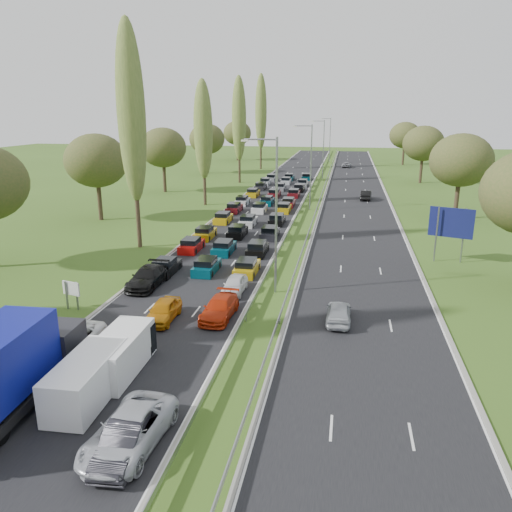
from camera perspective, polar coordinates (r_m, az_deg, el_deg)
The scene contains 25 objects.
ground at distance 75.22m, azimuth 6.26°, elevation 5.59°, with size 260.00×260.00×0.00m, color #37531A.
near_carriageway at distance 78.41m, azimuth 1.45°, elevation 6.11°, with size 10.50×215.00×0.04m, color black.
far_carriageway at distance 77.52m, azimuth 11.40°, elevation 5.68°, with size 10.50×215.00×0.04m, color black.
central_reservation at distance 77.58m, azimuth 6.41°, elevation 6.32°, with size 2.36×215.00×0.32m.
lamp_columns at distance 72.37m, azimuth 6.28°, elevation 9.97°, with size 0.18×140.18×12.00m.
poplar_row at distance 65.46m, azimuth -8.82°, elevation 14.83°, with size 2.80×127.80×22.44m.
woodland_left at distance 64.95m, azimuth -19.19°, elevation 9.97°, with size 8.00×166.00×11.10m.
woodland_right at distance 62.42m, azimuth 23.90°, elevation 9.27°, with size 8.00×153.00×11.10m.
traffic_queue_fill at distance 73.56m, azimuth 0.86°, elevation 5.79°, with size 9.10×68.51×0.80m.
near_car_2 at distance 31.77m, azimuth -20.20°, elevation -9.11°, with size 2.35×5.09×1.41m, color white.
near_car_3 at distance 41.52m, azimuth -12.27°, elevation -2.36°, with size 2.20×5.42×1.57m, color black.
near_car_7 at distance 28.58m, azimuth -15.97°, elevation -11.52°, with size 2.13×5.23×1.52m, color #054053.
near_car_8 at distance 34.71m, azimuth -10.56°, elevation -6.15°, with size 1.68×4.18×1.42m, color #BB730C.
near_car_9 at distance 22.58m, azimuth -14.82°, elevation -19.71°, with size 1.50×4.31×1.42m, color black.
near_car_10 at distance 22.98m, azimuth -14.31°, elevation -18.80°, with size 2.55×5.53×1.54m, color #B2B5BC.
near_car_11 at distance 34.69m, azimuth -4.20°, elevation -5.95°, with size 1.95×4.79×1.39m, color #B82A0B.
near_car_12 at distance 39.24m, azimuth -2.46°, elevation -3.28°, with size 1.58×3.92×1.34m, color silver.
far_car_0 at distance 34.35m, azimuth 9.43°, elevation -6.35°, with size 1.65×4.11×1.40m, color #ACB0B6.
far_car_1 at distance 82.82m, azimuth 12.47°, elevation 6.83°, with size 1.61×4.61×1.52m, color black.
far_car_2 at distance 130.82m, azimuth 10.32°, elevation 10.24°, with size 2.20×4.76×1.32m, color gray.
blue_lorry at distance 26.49m, azimuth -26.95°, elevation -11.67°, with size 2.79×10.05×4.24m.
white_van_front at distance 26.68m, azimuth -18.51°, elevation -13.01°, with size 2.15×5.49×2.21m.
white_van_rear at distance 28.79m, azimuth -15.11°, elevation -10.50°, with size 2.12×5.39×2.17m.
info_sign at distance 38.15m, azimuth -20.35°, elevation -3.81°, with size 1.47×0.49×2.10m.
direction_sign at distance 49.95m, azimuth 21.39°, elevation 3.31°, with size 3.81×1.41×5.20m.
Camera 1 is at (9.64, 6.23, 13.79)m, focal length 35.00 mm.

